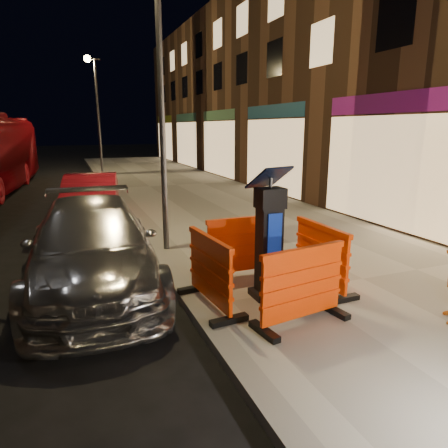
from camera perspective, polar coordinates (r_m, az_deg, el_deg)
name	(u,v)px	position (r m, az deg, el deg)	size (l,w,h in m)	color
ground_plane	(199,316)	(6.06, -3.65, -12.97)	(120.00, 120.00, 0.00)	black
sidewalk	(362,283)	(7.42, 19.16, -7.93)	(6.00, 60.00, 0.15)	gray
kerb	(199,311)	(6.02, -3.66, -12.33)	(0.30, 60.00, 0.15)	slate
parking_kiosk	(269,237)	(6.04, 6.47, -1.90)	(0.60, 0.60, 1.90)	black
barrier_front	(302,286)	(5.40, 11.12, -8.71)	(1.36, 0.56, 1.06)	#FF3C04
barrier_back	(243,247)	(6.98, 2.72, -3.27)	(1.36, 0.56, 1.06)	#FF3C04
barrier_kerbside	(210,272)	(5.80, -2.01, -6.84)	(1.36, 0.56, 1.06)	#FF3C04
barrier_bldgside	(321,256)	(6.65, 13.65, -4.53)	(1.36, 0.56, 1.06)	#FF3C04
car_silver	(96,286)	(7.44, -17.87, -8.40)	(2.05, 5.05, 1.47)	#ACACB1
car_red	(93,222)	(12.34, -18.19, 0.31)	(1.46, 4.18, 1.38)	#AD1526
street_lamp_mid	(161,104)	(8.38, -8.93, 16.52)	(0.12, 0.12, 6.00)	#3F3F44
street_lamp_far	(99,118)	(23.24, -17.49, 14.19)	(0.12, 0.12, 6.00)	#3F3F44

